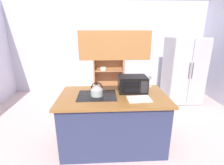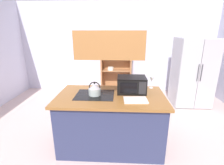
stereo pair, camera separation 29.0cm
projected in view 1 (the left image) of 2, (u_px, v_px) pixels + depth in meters
The scene contains 10 objects.
ground_plane at pixel (115, 151), 2.68m from camera, with size 7.80×7.80×0.00m, color beige.
wall_back at pixel (108, 48), 5.13m from camera, with size 6.00×0.12×2.70m, color silver.
kitchen_island at pixel (113, 120), 2.74m from camera, with size 1.69×0.95×0.90m.
range_hood at pixel (113, 36), 2.33m from camera, with size 0.90×0.70×1.19m.
refrigerator at pixel (183, 70), 4.41m from camera, with size 0.90×0.78×1.71m.
dish_cabinet at pixel (108, 67), 5.09m from camera, with size 0.92×0.40×1.77m.
kettle at pixel (97, 90), 2.56m from camera, with size 0.19×0.19×0.22m.
cutting_board at pixel (139, 99), 2.44m from camera, with size 0.34×0.24×0.02m, color white.
microwave at pixel (132, 84), 2.73m from camera, with size 0.46×0.35×0.26m.
wine_glass_on_counter at pixel (151, 79), 2.96m from camera, with size 0.08×0.08×0.21m.
Camera 1 is at (-0.16, -2.22, 1.87)m, focal length 26.56 mm.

